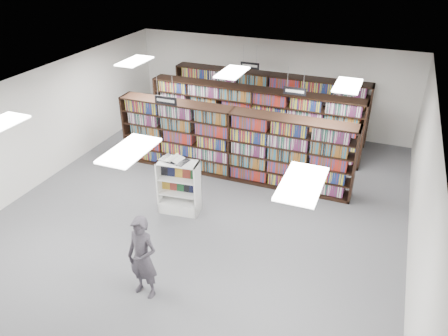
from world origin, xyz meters
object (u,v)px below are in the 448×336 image
at_px(open_book, 174,159).
at_px(shopper, 143,258).
at_px(bookshelf_row_near, 232,144).
at_px(endcap_display, 180,194).

distance_m(open_book, shopper, 3.10).
height_order(bookshelf_row_near, shopper, bookshelf_row_near).
bearing_deg(open_book, endcap_display, 1.24).
bearing_deg(bookshelf_row_near, endcap_display, -105.15).
bearing_deg(shopper, open_book, 111.72).
relative_size(endcap_display, shopper, 0.80).
xyz_separation_m(open_book, shopper, (0.81, -2.94, -0.57)).
xyz_separation_m(endcap_display, open_book, (-0.12, 0.02, 0.99)).
bearing_deg(shopper, bookshelf_row_near, 97.39).
distance_m(bookshelf_row_near, endcap_display, 2.33).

